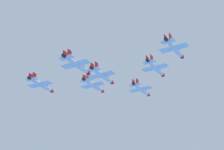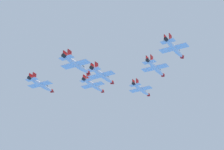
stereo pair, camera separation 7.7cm
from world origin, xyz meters
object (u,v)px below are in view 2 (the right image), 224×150
(jet_left_outer, at_px, (41,85))
(jet_slot_rear, at_px, (102,75))
(jet_right_outer, at_px, (175,49))
(jet_left_wingman, at_px, (94,85))
(jet_right_wingman, at_px, (156,68))
(jet_trailing, at_px, (77,65))
(jet_lead, at_px, (141,89))

(jet_left_outer, height_order, jet_slot_rear, jet_left_outer)
(jet_slot_rear, bearing_deg, jet_right_outer, -89.59)
(jet_left_wingman, xyz_separation_m, jet_slot_rear, (-21.22, 12.60, -6.21))
(jet_left_wingman, distance_m, jet_slot_rear, 25.45)
(jet_right_wingman, height_order, jet_trailing, jet_right_wingman)
(jet_left_wingman, height_order, jet_slot_rear, jet_left_wingman)
(jet_left_outer, bearing_deg, jet_right_outer, -90.83)
(jet_slot_rear, bearing_deg, jet_trailing, -179.59)
(jet_right_wingman, bearing_deg, jet_slot_rear, 139.12)
(jet_right_outer, relative_size, jet_slot_rear, 0.98)
(jet_left_wingman, xyz_separation_m, jet_right_wingman, (-30.24, -10.37, 1.36))
(jet_lead, distance_m, jet_left_outer, 49.62)
(jet_left_outer, bearing_deg, jet_trailing, -121.29)
(jet_lead, bearing_deg, jet_right_outer, -138.61)
(jet_right_wingman, relative_size, jet_trailing, 1.03)
(jet_left_wingman, relative_size, jet_right_wingman, 0.98)
(jet_right_outer, bearing_deg, jet_slot_rear, 90.74)
(jet_lead, height_order, jet_trailing, jet_lead)
(jet_left_wingman, height_order, jet_right_outer, jet_left_wingman)
(jet_right_outer, relative_size, jet_trailing, 0.99)
(jet_lead, relative_size, jet_right_wingman, 0.97)
(jet_right_outer, bearing_deg, jet_left_outer, 90.74)
(jet_lead, distance_m, jet_right_outer, 49.51)
(jet_lead, xyz_separation_m, jet_slot_rear, (-12.20, 35.58, -7.78))
(jet_right_outer, distance_m, jet_trailing, 37.80)
(jet_left_wingman, relative_size, jet_right_outer, 1.02)
(jet_left_wingman, xyz_separation_m, jet_trailing, (-27.32, 30.39, -9.50))
(jet_left_outer, bearing_deg, jet_left_wingman, -41.19)
(jet_left_wingman, height_order, jet_right_wingman, jet_right_wingman)
(jet_left_wingman, distance_m, jet_right_outer, 51.56)
(jet_left_wingman, bearing_deg, jet_left_outer, 140.65)
(jet_lead, relative_size, jet_left_wingman, 0.99)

